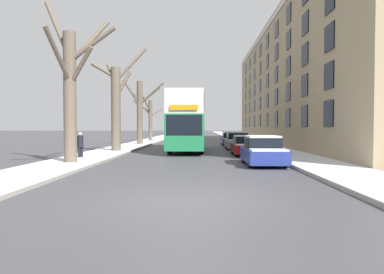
# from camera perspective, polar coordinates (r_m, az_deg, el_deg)

# --- Properties ---
(ground_plane) EXTENTS (320.00, 320.00, 0.00)m
(ground_plane) POSITION_cam_1_polar(r_m,az_deg,el_deg) (9.02, -1.55, -10.42)
(ground_plane) COLOR #424247
(sidewalk_left) EXTENTS (2.97, 130.00, 0.16)m
(sidewalk_left) POSITION_cam_1_polar(r_m,az_deg,el_deg) (62.19, -4.62, 0.03)
(sidewalk_left) COLOR gray
(sidewalk_left) RESTS_ON ground
(sidewalk_right) EXTENTS (2.97, 130.00, 0.16)m
(sidewalk_right) POSITION_cam_1_polar(r_m,az_deg,el_deg) (62.10, 6.70, 0.02)
(sidewalk_right) COLOR gray
(sidewalk_right) RESTS_ON ground
(terrace_facade_right) EXTENTS (9.10, 45.43, 13.15)m
(terrace_facade_right) POSITION_cam_1_polar(r_m,az_deg,el_deg) (39.09, 19.00, 8.50)
(terrace_facade_right) COLOR tan
(terrace_facade_right) RESTS_ON ground
(bare_tree_left_0) EXTENTS (3.96, 4.39, 8.34)m
(bare_tree_left_0) POSITION_cam_1_polar(r_m,az_deg,el_deg) (17.96, -19.51, 7.82)
(bare_tree_left_0) COLOR brown
(bare_tree_left_0) RESTS_ON ground
(bare_tree_left_1) EXTENTS (3.99, 1.38, 7.85)m
(bare_tree_left_1) POSITION_cam_1_polar(r_m,az_deg,el_deg) (25.75, -12.47, 5.35)
(bare_tree_left_1) COLOR brown
(bare_tree_left_1) RESTS_ON ground
(bare_tree_left_2) EXTENTS (4.13, 2.88, 6.64)m
(bare_tree_left_2) POSITION_cam_1_polar(r_m,az_deg,el_deg) (35.31, -8.60, 4.44)
(bare_tree_left_2) COLOR brown
(bare_tree_left_2) RESTS_ON ground
(bare_tree_left_3) EXTENTS (3.38, 3.25, 5.63)m
(bare_tree_left_3) POSITION_cam_1_polar(r_m,az_deg,el_deg) (44.06, -7.01, 3.03)
(bare_tree_left_3) COLOR brown
(bare_tree_left_3) RESTS_ON ground
(double_decker_bus) EXTENTS (2.57, 11.03, 4.37)m
(double_decker_bus) POSITION_cam_1_polar(r_m,az_deg,el_deg) (27.03, -0.78, 2.92)
(double_decker_bus) COLOR #1E7A47
(double_decker_bus) RESTS_ON ground
(parked_car_0) EXTENTS (1.81, 3.94, 1.46)m
(parked_car_0) POSITION_cam_1_polar(r_m,az_deg,el_deg) (17.35, 11.73, -2.38)
(parked_car_0) COLOR navy
(parked_car_0) RESTS_ON ground
(parked_car_1) EXTENTS (1.88, 4.00, 1.32)m
(parked_car_1) POSITION_cam_1_polar(r_m,az_deg,el_deg) (23.27, 9.10, -1.47)
(parked_car_1) COLOR maroon
(parked_car_1) RESTS_ON ground
(parked_car_2) EXTENTS (1.88, 4.24, 1.46)m
(parked_car_2) POSITION_cam_1_polar(r_m,az_deg,el_deg) (29.25, 7.53, -0.71)
(parked_car_2) COLOR #9EA3AD
(parked_car_2) RESTS_ON ground
(parked_car_3) EXTENTS (1.85, 4.00, 1.33)m
(parked_car_3) POSITION_cam_1_polar(r_m,az_deg,el_deg) (35.30, 6.49, -0.38)
(parked_car_3) COLOR navy
(parked_car_3) RESTS_ON ground
(pedestrian_left_sidewalk) EXTENTS (0.35, 0.35, 1.59)m
(pedestrian_left_sidewalk) POSITION_cam_1_polar(r_m,az_deg,el_deg) (20.56, -18.11, -1.22)
(pedestrian_left_sidewalk) COLOR black
(pedestrian_left_sidewalk) RESTS_ON ground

